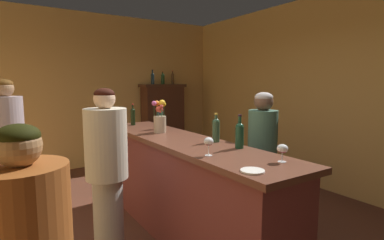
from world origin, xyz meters
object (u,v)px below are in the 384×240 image
Objects in this scene: wine_glass_mid at (209,142)px; patron_in_navy at (8,147)px; display_bottle_center at (173,78)px; bartender at (262,155)px; bar_counter at (181,187)px; wine_bottle_syrah at (160,118)px; display_bottle_left at (153,78)px; patron_in_grey at (107,170)px; flower_arrangement at (160,119)px; display_cabinet at (163,120)px; wine_glass_front at (282,149)px; cheese_plate at (253,171)px; wine_bottle_merlot at (239,134)px; wine_bottle_malbec at (133,116)px; display_bottle_midleft at (163,78)px; wine_bottle_rose at (216,129)px.

patron_in_navy reaches higher than wine_glass_mid.
display_bottle_center is 0.19× the size of bartender.
wine_bottle_syrah is at bearing 80.01° from bar_counter.
patron_in_grey is at bearing -122.13° from display_bottle_left.
display_cabinet is at bearing 61.88° from flower_arrangement.
bar_counter is 22.19× the size of wine_glass_front.
cheese_plate is 0.10× the size of bartender.
wine_bottle_merlot is 1.94m from wine_bottle_malbec.
patron_in_grey reaches higher than flower_arrangement.
display_bottle_midleft is (1.19, 3.76, 0.55)m from wine_bottle_merlot.
wine_glass_mid is at bearing 126.86° from wine_glass_front.
display_cabinet is at bearing 180.00° from display_bottle_center.
flower_arrangement is 1.03m from patron_in_grey.
bartender is at bearing 2.13° from patron_in_navy.
wine_bottle_malbec is at bearing -122.92° from display_bottle_left.
patron_in_grey reaches higher than wine_glass_mid.
wine_bottle_rose is 0.95× the size of display_bottle_left.
patron_in_grey is at bearing -146.58° from flower_arrangement.
wine_bottle_syrah is 1.42m from wine_bottle_merlot.
cheese_plate is 4.69m from display_bottle_midleft.
flower_arrangement is 1.25m from bartender.
cheese_plate is at bearing -99.29° from bar_counter.
bartender is at bearing -63.04° from wine_bottle_malbec.
patron_in_grey is at bearing -176.58° from bar_counter.
flower_arrangement is at bearing 7.84° from patron_in_grey.
bartender is (1.61, -0.35, -0.01)m from patron_in_grey.
bartender is (2.33, -1.60, -0.07)m from patron_in_navy.
display_cabinet is 2.69m from wine_bottle_syrah.
bartender is (0.65, 0.82, -0.30)m from wine_glass_front.
display_bottle_midleft reaches higher than bartender.
cheese_plate is at bearing -110.19° from display_bottle_midleft.
display_bottle_left is (1.03, 2.35, 0.55)m from wine_bottle_syrah.
wine_bottle_syrah is 2.04m from cheese_plate.
display_bottle_center reaches higher than display_cabinet.
wine_bottle_rose is at bearing -41.29° from patron_in_grey.
patron_in_navy is (-1.50, -0.04, -0.26)m from wine_bottle_malbec.
cheese_plate is at bearing -170.57° from wine_glass_front.
display_cabinet is 5.32× the size of wine_bottle_merlot.
patron_in_navy is (-1.53, 1.21, 0.40)m from bar_counter.
patron_in_navy is (-3.17, -1.88, -0.82)m from display_bottle_center.
wine_bottle_malbec is 2.53m from cheese_plate.
wine_glass_front is 0.45× the size of display_bottle_left.
wine_bottle_merlot is at bearing -86.86° from wine_bottle_syrah.
wine_bottle_malbec is 1.87m from bartender.
flower_arrangement is 2.89m from display_bottle_left.
wine_bottle_malbec is at bearing 33.44° from patron_in_grey.
flower_arrangement reaches higher than wine_glass_mid.
wine_bottle_syrah is (-0.08, 1.07, 0.00)m from wine_bottle_rose.
wine_glass_front is 1.08m from bartender.
cheese_plate is (-0.02, -0.52, -0.10)m from wine_glass_mid.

